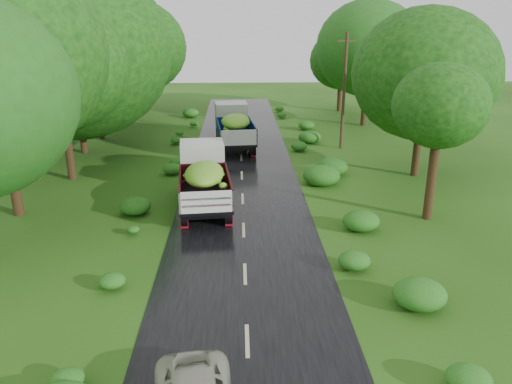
{
  "coord_description": "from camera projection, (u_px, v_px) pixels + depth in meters",
  "views": [
    {
      "loc": [
        -0.19,
        -12.29,
        8.97
      ],
      "look_at": [
        0.56,
        8.26,
        1.7
      ],
      "focal_mm": 35.0,
      "sensor_mm": 36.0,
      "label": 1
    }
  ],
  "objects": [
    {
      "name": "ground",
      "position": [
        247.0,
        341.0,
        14.58
      ],
      "size": [
        120.0,
        120.0,
        0.0
      ],
      "primitive_type": "plane",
      "color": "#1E420E",
      "rests_on": "ground"
    },
    {
      "name": "road",
      "position": [
        245.0,
        261.0,
        19.29
      ],
      "size": [
        6.5,
        80.0,
        0.02
      ],
      "primitive_type": "cube",
      "color": "black",
      "rests_on": "ground"
    },
    {
      "name": "road_lines",
      "position": [
        244.0,
        250.0,
        20.22
      ],
      "size": [
        0.12,
        69.6,
        0.0
      ],
      "color": "#BFB78C",
      "rests_on": "road"
    },
    {
      "name": "truck_near",
      "position": [
        204.0,
        175.0,
        24.62
      ],
      "size": [
        2.91,
        6.73,
        2.75
      ],
      "rotation": [
        0.0,
        0.0,
        0.09
      ],
      "color": "black",
      "rests_on": "ground"
    },
    {
      "name": "truck_far",
      "position": [
        234.0,
        125.0,
        35.76
      ],
      "size": [
        3.04,
        7.0,
        2.86
      ],
      "rotation": [
        0.0,
        0.0,
        0.1
      ],
      "color": "black",
      "rests_on": "ground"
    },
    {
      "name": "utility_pole",
      "position": [
        344.0,
        90.0,
        34.51
      ],
      "size": [
        1.39,
        0.38,
        8.0
      ],
      "rotation": [
        0.0,
        0.0,
        0.2
      ],
      "color": "#382616",
      "rests_on": "ground"
    },
    {
      "name": "trees_left",
      "position": [
        76.0,
        55.0,
        31.52
      ],
      "size": [
        6.13,
        34.19,
        9.4
      ],
      "color": "black",
      "rests_on": "ground"
    },
    {
      "name": "trees_right",
      "position": [
        380.0,
        63.0,
        36.07
      ],
      "size": [
        5.59,
        31.2,
        8.33
      ],
      "color": "black",
      "rests_on": "ground"
    },
    {
      "name": "shrubs",
      "position": [
        242.0,
        181.0,
        27.65
      ],
      "size": [
        11.9,
        44.0,
        0.7
      ],
      "color": "#245C16",
      "rests_on": "ground"
    }
  ]
}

